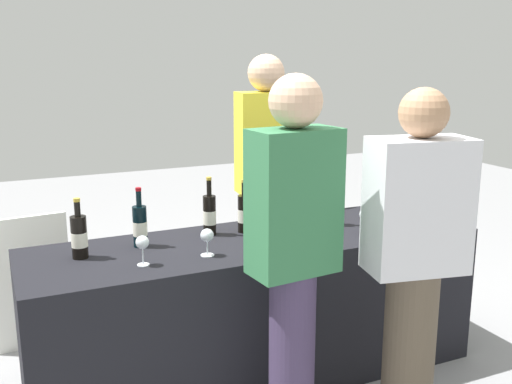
% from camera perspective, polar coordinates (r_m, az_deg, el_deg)
% --- Properties ---
extents(ground_plane, '(12.00, 12.00, 0.00)m').
position_cam_1_polar(ground_plane, '(3.44, 0.00, -16.85)').
color(ground_plane, gray).
extents(tasting_table, '(2.37, 0.69, 0.77)m').
position_cam_1_polar(tasting_table, '(3.26, 0.00, -10.96)').
color(tasting_table, black).
rests_on(tasting_table, ground_plane).
extents(wine_bottle_0, '(0.08, 0.08, 0.29)m').
position_cam_1_polar(wine_bottle_0, '(2.93, -16.53, -4.09)').
color(wine_bottle_0, black).
rests_on(wine_bottle_0, tasting_table).
extents(wine_bottle_1, '(0.07, 0.07, 0.30)m').
position_cam_1_polar(wine_bottle_1, '(3.03, -11.02, -3.16)').
color(wine_bottle_1, black).
rests_on(wine_bottle_1, tasting_table).
extents(wine_bottle_2, '(0.07, 0.07, 0.31)m').
position_cam_1_polar(wine_bottle_2, '(3.17, -4.46, -2.15)').
color(wine_bottle_2, black).
rests_on(wine_bottle_2, tasting_table).
extents(wine_bottle_3, '(0.07, 0.07, 0.29)m').
position_cam_1_polar(wine_bottle_3, '(3.21, -1.15, -2.02)').
color(wine_bottle_3, black).
rests_on(wine_bottle_3, tasting_table).
extents(wine_bottle_4, '(0.07, 0.07, 0.31)m').
position_cam_1_polar(wine_bottle_4, '(3.20, 1.57, -1.95)').
color(wine_bottle_4, black).
rests_on(wine_bottle_4, tasting_table).
extents(wine_bottle_5, '(0.07, 0.07, 0.32)m').
position_cam_1_polar(wine_bottle_5, '(3.37, 6.85, -1.19)').
color(wine_bottle_5, black).
rests_on(wine_bottle_5, tasting_table).
extents(wine_bottle_6, '(0.07, 0.07, 0.31)m').
position_cam_1_polar(wine_bottle_6, '(3.55, 11.22, -0.78)').
color(wine_bottle_6, black).
rests_on(wine_bottle_6, tasting_table).
extents(wine_bottle_7, '(0.06, 0.06, 0.31)m').
position_cam_1_polar(wine_bottle_7, '(3.69, 12.88, -0.27)').
color(wine_bottle_7, black).
rests_on(wine_bottle_7, tasting_table).
extents(wine_glass_0, '(0.06, 0.06, 0.14)m').
position_cam_1_polar(wine_glass_0, '(2.76, -10.79, -4.88)').
color(wine_glass_0, silver).
rests_on(wine_glass_0, tasting_table).
extents(wine_glass_1, '(0.07, 0.07, 0.13)m').
position_cam_1_polar(wine_glass_1, '(2.85, -4.69, -4.29)').
color(wine_glass_1, silver).
rests_on(wine_glass_1, tasting_table).
extents(wine_glass_2, '(0.07, 0.07, 0.15)m').
position_cam_1_polar(wine_glass_2, '(3.20, 10.47, -2.23)').
color(wine_glass_2, silver).
rests_on(wine_glass_2, tasting_table).
extents(server_pouring, '(0.38, 0.24, 1.71)m').
position_cam_1_polar(server_pouring, '(3.81, 0.93, 1.53)').
color(server_pouring, '#3F3351').
rests_on(server_pouring, ground_plane).
extents(guest_0, '(0.39, 0.24, 1.64)m').
position_cam_1_polar(guest_0, '(2.53, 3.59, -5.72)').
color(guest_0, '#3F3351').
rests_on(guest_0, ground_plane).
extents(guest_1, '(0.47, 0.31, 1.58)m').
position_cam_1_polar(guest_1, '(2.73, 14.91, -5.98)').
color(guest_1, brown).
rests_on(guest_1, ground_plane).
extents(menu_board, '(0.45, 0.08, 0.80)m').
position_cam_1_polar(menu_board, '(3.78, -20.65, -8.09)').
color(menu_board, white).
rests_on(menu_board, ground_plane).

